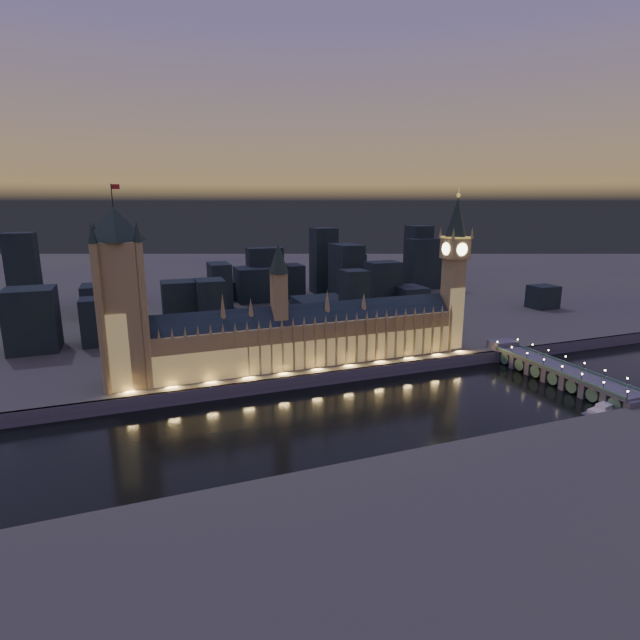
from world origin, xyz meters
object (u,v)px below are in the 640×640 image
object	(u,v)px
victoria_tower	(121,290)
river_boat	(611,407)
westminster_bridge	(554,372)
elizabeth_tower	(455,261)
palace_of_westminster	(309,336)

from	to	relation	value
victoria_tower	river_boat	bearing A→B (deg)	-24.25
westminster_bridge	river_boat	size ratio (longest dim) A/B	2.76
westminster_bridge	river_boat	xyz separation A→B (m)	(-5.18, -45.44, -4.43)
victoria_tower	elizabeth_tower	world-z (taller)	victoria_tower
palace_of_westminster	elizabeth_tower	bearing A→B (deg)	0.10
westminster_bridge	palace_of_westminster	bearing A→B (deg)	155.26
elizabeth_tower	river_boat	distance (m)	133.39
victoria_tower	westminster_bridge	size ratio (longest dim) A/B	0.99
elizabeth_tower	palace_of_westminster	bearing A→B (deg)	-179.90
elizabeth_tower	river_boat	size ratio (longest dim) A/B	2.73
palace_of_westminster	westminster_bridge	size ratio (longest dim) A/B	1.79
victoria_tower	river_boat	xyz separation A→B (m)	(245.97, -110.81, -61.75)
river_boat	westminster_bridge	bearing A→B (deg)	83.49
palace_of_westminster	westminster_bridge	bearing A→B (deg)	-24.74
victoria_tower	elizabeth_tower	xyz separation A→B (m)	(218.00, 0.01, 7.03)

